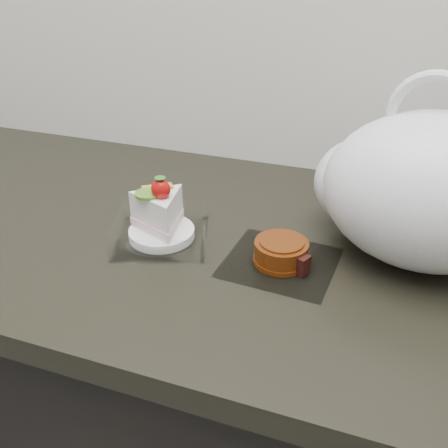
# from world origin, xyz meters

# --- Properties ---
(counter) EXTENTS (2.04, 0.64, 0.90)m
(counter) POSITION_xyz_m (0.00, 1.69, 0.45)
(counter) COLOR black
(counter) RESTS_ON ground
(cake_tray) EXTENTS (0.18, 0.18, 0.11)m
(cake_tray) POSITION_xyz_m (-0.09, 1.64, 0.93)
(cake_tray) COLOR white
(cake_tray) RESTS_ON counter
(mooncake_wrap) EXTENTS (0.17, 0.16, 0.04)m
(mooncake_wrap) POSITION_xyz_m (0.11, 1.64, 0.92)
(mooncake_wrap) COLOR white
(mooncake_wrap) RESTS_ON counter
(plastic_bag) EXTENTS (0.38, 0.33, 0.28)m
(plastic_bag) POSITION_xyz_m (0.29, 1.73, 1.01)
(plastic_bag) COLOR white
(plastic_bag) RESTS_ON counter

